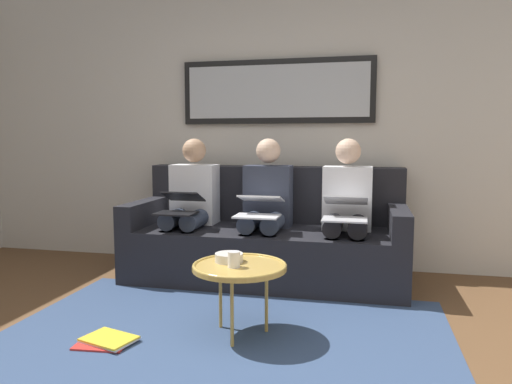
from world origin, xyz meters
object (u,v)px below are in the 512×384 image
at_px(laptop_silver, 345,208).
at_px(magazine_stack, 107,340).
at_px(person_middle, 266,205).
at_px(laptop_white, 259,206).
at_px(couch, 267,239).
at_px(bowl, 229,257).
at_px(framed_mirror, 277,92).
at_px(person_right, 191,203).
at_px(coffee_table, 240,268).
at_px(laptop_black, 180,204).
at_px(cup, 234,259).
at_px(person_left, 347,207).

relative_size(laptop_silver, magazine_stack, 1.18).
bearing_deg(person_middle, laptop_white, 90.00).
bearing_deg(couch, bowl, 90.33).
xyz_separation_m(framed_mirror, person_right, (0.64, 0.46, -0.94)).
bearing_deg(coffee_table, couch, -85.88).
height_order(bowl, person_right, person_right).
height_order(framed_mirror, bowl, framed_mirror).
height_order(coffee_table, laptop_silver, laptop_silver).
height_order(couch, coffee_table, couch).
bearing_deg(bowl, framed_mirror, -89.75).
relative_size(framed_mirror, person_middle, 1.49).
height_order(bowl, laptop_white, laptop_white).
height_order(coffee_table, laptop_white, laptop_white).
xyz_separation_m(framed_mirror, bowl, (-0.01, 1.54, -1.11)).
height_order(laptop_silver, laptop_black, laptop_silver).
bearing_deg(laptop_silver, bowl, 53.50).
bearing_deg(laptop_white, couch, -90.00).
bearing_deg(coffee_table, laptop_black, -51.59).
distance_m(laptop_white, person_right, 0.68).
bearing_deg(couch, person_middle, 90.00).
relative_size(coffee_table, laptop_black, 1.42).
distance_m(cup, bowl, 0.13).
xyz_separation_m(couch, person_right, (0.64, 0.07, 0.30)).
xyz_separation_m(laptop_white, person_right, (0.64, -0.24, -0.02)).
relative_size(framed_mirror, person_right, 1.49).
height_order(couch, magazine_stack, couch).
height_order(cup, laptop_white, laptop_white).
bearing_deg(laptop_white, magazine_stack, 63.18).
xyz_separation_m(couch, framed_mirror, (0.00, -0.39, 1.24)).
bearing_deg(magazine_stack, bowl, -150.51).
bearing_deg(coffee_table, laptop_silver, -121.00).
height_order(coffee_table, laptop_black, laptop_black).
bearing_deg(cup, person_middle, -86.74).
relative_size(person_left, laptop_silver, 2.89).
bearing_deg(couch, framed_mirror, -90.00).
relative_size(person_middle, laptop_black, 3.00).
bearing_deg(laptop_silver, coffee_table, 59.00).
bearing_deg(person_left, person_right, 0.00).
bearing_deg(person_middle, framed_mirror, -90.00).
xyz_separation_m(coffee_table, magazine_stack, (0.69, 0.28, -0.38)).
bearing_deg(bowl, magazine_stack, 29.49).
bearing_deg(person_right, person_left, 180.00).
distance_m(couch, person_left, 0.71).
xyz_separation_m(laptop_black, magazine_stack, (-0.04, 1.20, -0.61)).
bearing_deg(magazine_stack, laptop_white, -116.82).
xyz_separation_m(framed_mirror, laptop_silver, (-0.64, 0.69, -0.92)).
height_order(couch, person_left, person_left).
relative_size(bowl, person_middle, 0.15).
relative_size(couch, person_middle, 1.93).
distance_m(person_middle, laptop_black, 0.68).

